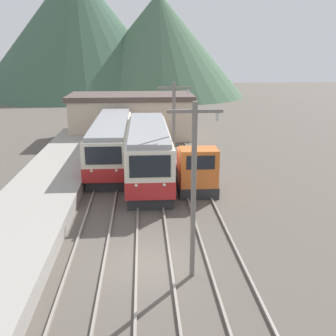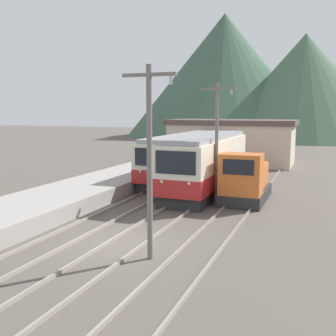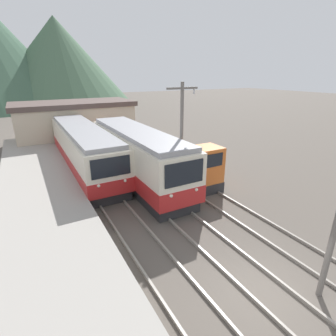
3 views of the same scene
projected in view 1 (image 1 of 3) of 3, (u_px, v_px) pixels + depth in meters
name	position (u px, v px, depth m)	size (l,w,h in m)	color
ground_plane	(149.00, 264.00, 16.55)	(200.00, 200.00, 0.00)	#564F47
track_left	(87.00, 265.00, 16.37)	(1.54, 60.00, 0.14)	gray
track_center	(154.00, 263.00, 16.54)	(1.54, 60.00, 0.14)	gray
track_right	(224.00, 260.00, 16.73)	(1.54, 60.00, 0.14)	gray
commuter_train_left	(112.00, 144.00, 30.97)	(2.84, 14.00, 3.52)	#28282B
commuter_train_center	(148.00, 154.00, 27.29)	(2.84, 12.35, 3.77)	#28282B
shunting_locomotive	(195.00, 170.00, 25.52)	(2.40, 5.15, 3.00)	#28282B
catenary_mast_near	(194.00, 186.00, 14.64)	(2.00, 0.20, 6.93)	slate
catenary_mast_mid	(174.00, 135.00, 23.57)	(2.00, 0.20, 6.93)	slate
station_building	(131.00, 116.00, 40.70)	(12.60, 6.30, 4.45)	beige
mountain_backdrop	(92.00, 35.00, 80.78)	(54.51, 44.82, 25.41)	#3D5B47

